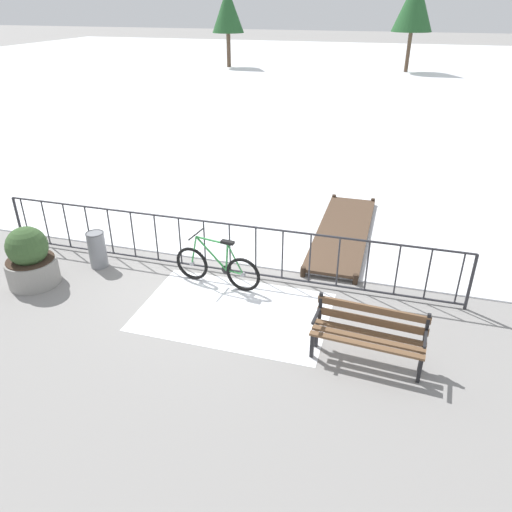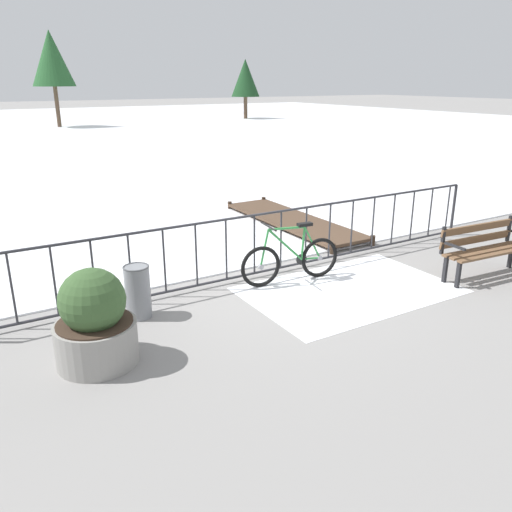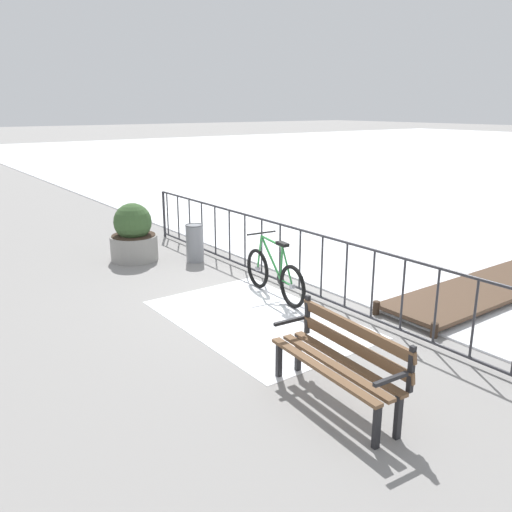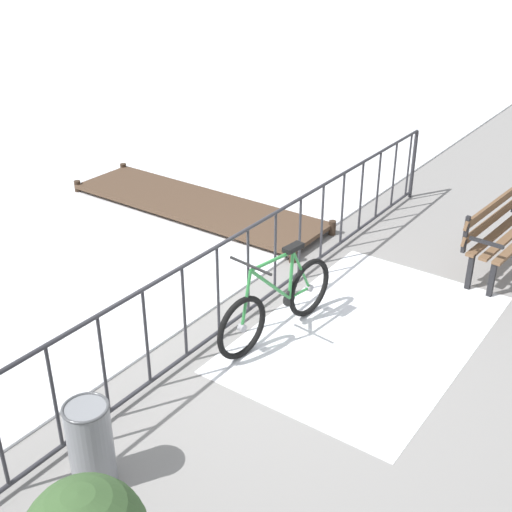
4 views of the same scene
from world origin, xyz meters
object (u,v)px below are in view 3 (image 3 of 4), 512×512
at_px(bicycle_near_railing, 274,275).
at_px(trash_bin, 195,243).
at_px(planter_with_shrub, 133,235).
at_px(park_bench, 341,356).

relative_size(bicycle_near_railing, trash_bin, 2.33).
bearing_deg(planter_with_shrub, trash_bin, 48.81).
bearing_deg(park_bench, bicycle_near_railing, 154.10).
bearing_deg(bicycle_near_railing, park_bench, -25.90).
bearing_deg(park_bench, trash_bin, 165.50).
distance_m(bicycle_near_railing, park_bench, 3.15).
distance_m(bicycle_near_railing, trash_bin, 2.50).
xyz_separation_m(bicycle_near_railing, trash_bin, (-2.50, 0.00, 0.00)).
relative_size(park_bench, planter_with_shrub, 1.45).
distance_m(park_bench, planter_with_shrub, 6.14).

